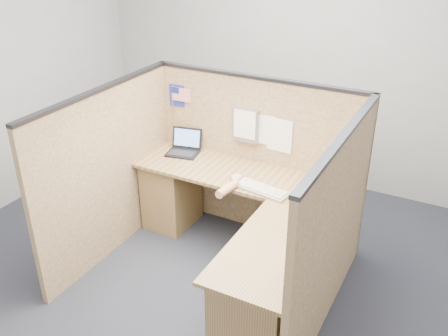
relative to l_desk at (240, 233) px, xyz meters
The scene contains 13 objects.
floor 0.52m from the l_desk, 122.80° to the right, with size 5.00×5.00×0.00m, color black.
wall_back 2.22m from the l_desk, 95.35° to the left, with size 5.00×5.00×0.00m, color #979B9C.
cubicle_partitions 0.44m from the l_desk, 142.47° to the left, with size 2.06×1.83×1.53m.
l_desk is the anchor object (origin of this frame).
laptop 1.09m from the l_desk, 147.40° to the left, with size 0.33×0.33×0.21m.
keyboard 0.41m from the l_desk, 64.22° to the left, with size 0.51×0.24×0.03m.
mouse 0.45m from the l_desk, 122.87° to the left, with size 0.11×0.06×0.04m, color silver.
hand_forearm 0.41m from the l_desk, 145.16° to the left, with size 0.11×0.38×0.08m.
blue_poster 1.48m from the l_desk, 146.12° to the left, with size 0.16×0.00×0.22m, color navy.
american_flag 1.46m from the l_desk, 145.75° to the left, with size 0.21×0.01×0.35m.
file_holder 0.98m from the l_desk, 112.79° to the left, with size 0.24×0.05×0.31m.
paper_left 0.96m from the l_desk, 97.40° to the left, with size 0.22×0.00×0.27m, color white.
paper_right 0.93m from the l_desk, 86.45° to the left, with size 0.24×0.00×0.31m, color white.
Camera 1 is at (1.69, -2.84, 2.76)m, focal length 40.00 mm.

